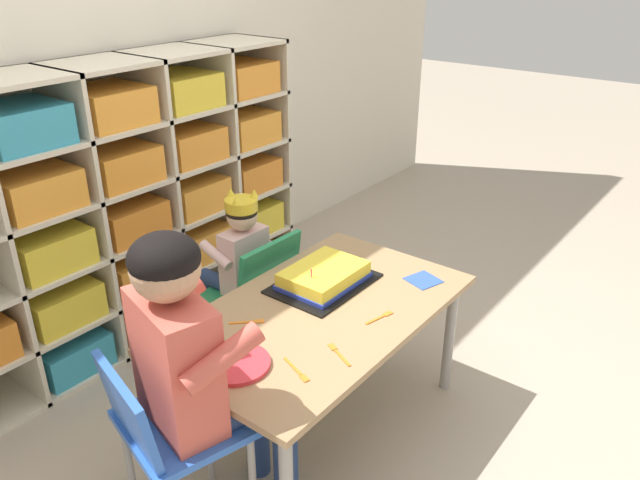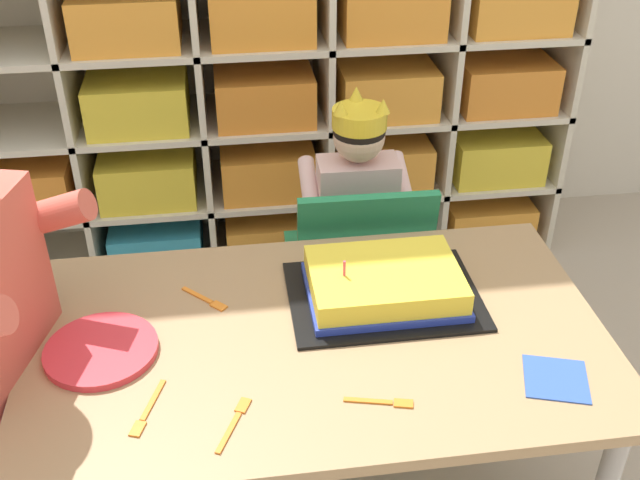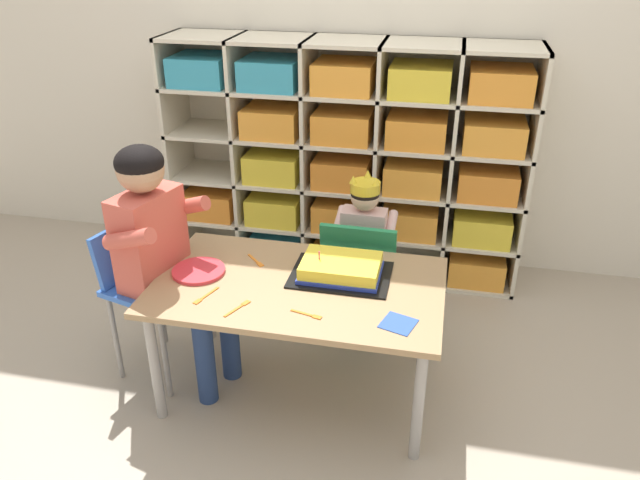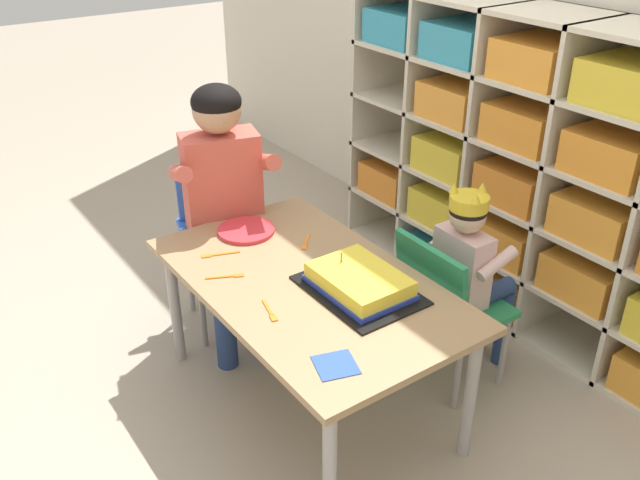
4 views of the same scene
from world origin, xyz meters
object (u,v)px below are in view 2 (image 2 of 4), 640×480
Objects in this scene: fork_at_table_front_edge at (147,411)px; fork_by_napkin at (384,402)px; activity_table at (318,354)px; adult_helper_seated at (8,308)px; fork_near_child_seat at (235,421)px; child_with_crown at (354,197)px; birthday_cake_on_tray at (384,286)px; fork_beside_plate_stack at (207,300)px; paper_plate_stack at (101,350)px; classroom_chair_blue at (360,259)px.

fork_by_napkin is at bearing -75.53° from fork_at_table_front_edge.
adult_helper_seated reaches higher than activity_table.
fork_near_child_seat is at bearing -103.62° from adult_helper_seated.
adult_helper_seated is (-0.58, 0.00, 0.18)m from activity_table.
child_with_crown reaches higher than activity_table.
fork_near_child_seat is at bearing -136.51° from birthday_cake_on_tray.
fork_at_table_front_edge and fork_near_child_seat have the same top height.
child_with_crown reaches higher than fork_beside_plate_stack.
fork_beside_plate_stack is at bearing 50.05° from child_with_crown.
child_with_crown is 0.76× the size of adult_helper_seated.
fork_beside_plate_stack is at bearing -0.12° from fork_at_table_front_edge.
birthday_cake_on_tray is at bearing -141.31° from fork_beside_plate_stack.
activity_table is 1.09× the size of adult_helper_seated.
paper_plate_stack is at bearing -170.22° from birthday_cake_on_tray.
fork_by_napkin is at bearing 176.62° from fork_beside_plate_stack.
fork_by_napkin reaches higher than activity_table.
fork_by_napkin is at bearing -102.00° from birthday_cake_on_tray.
fork_beside_plate_stack is at bearing -53.69° from adult_helper_seated.
fork_by_napkin is 0.27m from fork_near_child_seat.
adult_helper_seated reaches higher than fork_beside_plate_stack.
birthday_cake_on_tray is (-0.03, -0.39, 0.20)m from classroom_chair_blue.
adult_helper_seated reaches higher than paper_plate_stack.
birthday_cake_on_tray is at bearing -88.48° from fork_by_napkin.
adult_helper_seated reaches higher than fork_near_child_seat.
child_with_crown is 3.70× the size of paper_plate_stack.
activity_table is 5.29× the size of paper_plate_stack.
classroom_chair_blue is 1.54× the size of birthday_cake_on_tray.
child_with_crown reaches higher than paper_plate_stack.
classroom_chair_blue is at bearing -41.97° from adult_helper_seated.
activity_table is at bearing -52.82° from fork_by_napkin.
classroom_chair_blue is 0.80m from paper_plate_stack.
paper_plate_stack is 0.25m from fork_beside_plate_stack.
birthday_cake_on_tray reaches higher than classroom_chair_blue.
paper_plate_stack is at bearing 79.21° from fork_beside_plate_stack.
birthday_cake_on_tray reaches higher than fork_beside_plate_stack.
paper_plate_stack is at bearing 40.33° from classroom_chair_blue.
fork_at_table_front_edge is (-0.51, -0.77, 0.04)m from child_with_crown.
paper_plate_stack is (-0.61, -0.49, 0.18)m from classroom_chair_blue.
fork_beside_plate_stack is (-0.40, -0.46, 0.04)m from child_with_crown.
adult_helper_seated is 0.19m from paper_plate_stack.
fork_at_table_front_edge is (-0.49, -0.27, -0.03)m from birthday_cake_on_tray.
activity_table is 0.20m from birthday_cake_on_tray.
fork_beside_plate_stack reaches higher than activity_table.
fork_near_child_seat is at bearing 141.76° from fork_beside_plate_stack.
activity_table is at bearing 0.20° from paper_plate_stack.
adult_helper_seated is at bearing 39.55° from child_with_crown.
fork_by_napkin is at bearing -21.83° from paper_plate_stack.
birthday_cake_on_tray is at bearing 87.49° from classroom_chair_blue.
fork_at_table_front_edge is 0.33m from fork_beside_plate_stack.
paper_plate_stack is (0.15, -0.00, -0.12)m from adult_helper_seated.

